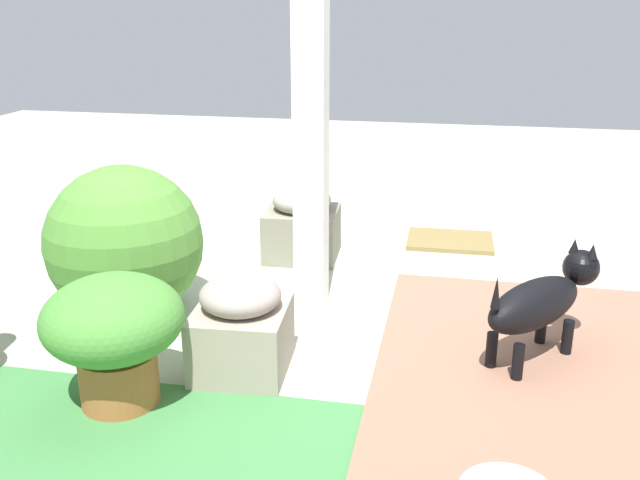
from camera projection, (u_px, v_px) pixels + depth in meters
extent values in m
plane|color=#A7B099|center=(365.00, 304.00, 3.82)|extent=(12.00, 12.00, 0.00)
cube|color=#8F644E|center=(588.00, 396.00, 2.92)|extent=(1.80, 2.40, 0.02)
cube|color=white|center=(311.00, 71.00, 3.44)|extent=(0.16, 0.16, 2.48)
cube|color=gray|center=(302.00, 234.00, 4.48)|extent=(0.47, 0.45, 0.31)
ellipsoid|color=gray|center=(302.00, 200.00, 4.40)|extent=(0.37, 0.37, 0.17)
cube|color=gray|center=(242.00, 339.00, 3.10)|extent=(0.43, 0.45, 0.30)
ellipsoid|color=gray|center=(240.00, 295.00, 3.03)|extent=(0.36, 0.36, 0.16)
sphere|color=#4D8633|center=(125.00, 243.00, 3.57)|extent=(0.80, 0.80, 0.80)
cylinder|color=#A45F31|center=(119.00, 378.00, 2.86)|extent=(0.32, 0.32, 0.22)
ellipsoid|color=#478934|center=(113.00, 318.00, 2.77)|extent=(0.56, 0.56, 0.34)
ellipsoid|color=black|center=(534.00, 304.00, 3.11)|extent=(0.54, 0.59, 0.22)
sphere|color=black|center=(581.00, 268.00, 3.29)|extent=(0.17, 0.17, 0.17)
cone|color=black|center=(575.00, 246.00, 3.30)|extent=(0.05, 0.05, 0.07)
cone|color=black|center=(593.00, 251.00, 3.23)|extent=(0.05, 0.05, 0.07)
cylinder|color=black|center=(541.00, 328.00, 3.34)|extent=(0.05, 0.05, 0.18)
cylinder|color=black|center=(567.00, 339.00, 3.24)|extent=(0.05, 0.05, 0.18)
cylinder|color=black|center=(491.00, 351.00, 3.12)|extent=(0.05, 0.05, 0.18)
cylinder|color=black|center=(518.00, 364.00, 3.01)|extent=(0.05, 0.05, 0.18)
cone|color=black|center=(496.00, 292.00, 2.90)|extent=(0.04, 0.04, 0.14)
cube|color=olive|center=(450.00, 241.00, 4.78)|extent=(0.58, 0.44, 0.03)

